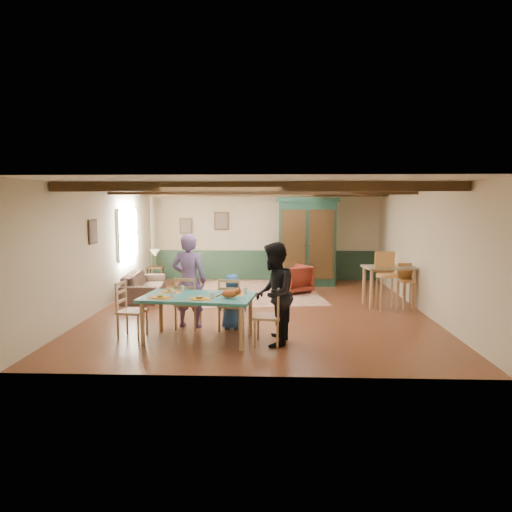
{
  "coord_description": "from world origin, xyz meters",
  "views": [
    {
      "loc": [
        0.28,
        -9.94,
        2.32
      ],
      "look_at": [
        -0.11,
        0.3,
        1.15
      ],
      "focal_mm": 32.0,
      "sensor_mm": 36.0,
      "label": 1
    }
  ],
  "objects_px": {
    "bar_stool_right": "(407,286)",
    "dining_chair_far_left": "(188,302)",
    "armchair": "(293,279)",
    "table_lamp": "(155,258)",
    "bar_stool_left": "(387,282)",
    "person_child": "(232,301)",
    "dining_chair_end_right": "(268,315)",
    "counter_table": "(388,286)",
    "dining_chair_end_left": "(132,310)",
    "sofa": "(144,285)",
    "armoire": "(307,242)",
    "person_woman": "(274,294)",
    "dining_table": "(198,318)",
    "end_table": "(156,276)",
    "cat": "(230,293)",
    "person_man": "(189,281)",
    "dining_chair_far_right": "(231,304)"
  },
  "relations": [
    {
      "from": "bar_stool_right",
      "to": "dining_chair_far_left",
      "type": "bearing_deg",
      "value": -166.04
    },
    {
      "from": "armchair",
      "to": "table_lamp",
      "type": "distance_m",
      "value": 3.99
    },
    {
      "from": "bar_stool_left",
      "to": "person_child",
      "type": "bearing_deg",
      "value": -158.72
    },
    {
      "from": "dining_chair_end_right",
      "to": "counter_table",
      "type": "bearing_deg",
      "value": 143.98
    },
    {
      "from": "dining_chair_end_left",
      "to": "bar_stool_right",
      "type": "distance_m",
      "value": 5.98
    },
    {
      "from": "dining_chair_end_right",
      "to": "sofa",
      "type": "distance_m",
      "value": 4.89
    },
    {
      "from": "sofa",
      "to": "armoire",
      "type": "bearing_deg",
      "value": -72.25
    },
    {
      "from": "dining_chair_end_right",
      "to": "bar_stool_right",
      "type": "relative_size",
      "value": 0.98
    },
    {
      "from": "person_woman",
      "to": "dining_chair_end_right",
      "type": "bearing_deg",
      "value": -90.0
    },
    {
      "from": "armchair",
      "to": "counter_table",
      "type": "distance_m",
      "value": 2.6
    },
    {
      "from": "counter_table",
      "to": "dining_table",
      "type": "bearing_deg",
      "value": -144.61
    },
    {
      "from": "armchair",
      "to": "end_table",
      "type": "xyz_separation_m",
      "value": [
        -3.87,
        0.88,
        -0.1
      ]
    },
    {
      "from": "armoire",
      "to": "counter_table",
      "type": "xyz_separation_m",
      "value": [
        1.65,
        -2.74,
        -0.78
      ]
    },
    {
      "from": "dining_chair_far_left",
      "to": "cat",
      "type": "distance_m",
      "value": 1.35
    },
    {
      "from": "table_lamp",
      "to": "bar_stool_left",
      "type": "relative_size",
      "value": 0.39
    },
    {
      "from": "person_child",
      "to": "armoire",
      "type": "height_order",
      "value": "armoire"
    },
    {
      "from": "person_man",
      "to": "dining_chair_end_right",
      "type": "bearing_deg",
      "value": 152.7
    },
    {
      "from": "bar_stool_right",
      "to": "cat",
      "type": "bearing_deg",
      "value": -150.88
    },
    {
      "from": "dining_chair_far_left",
      "to": "armchair",
      "type": "bearing_deg",
      "value": -114.13
    },
    {
      "from": "dining_chair_end_right",
      "to": "person_child",
      "type": "distance_m",
      "value": 1.13
    },
    {
      "from": "armchair",
      "to": "dining_table",
      "type": "bearing_deg",
      "value": 33.56
    },
    {
      "from": "person_man",
      "to": "armchair",
      "type": "bearing_deg",
      "value": -114.61
    },
    {
      "from": "counter_table",
      "to": "person_child",
      "type": "bearing_deg",
      "value": -149.49
    },
    {
      "from": "dining_chair_far_left",
      "to": "bar_stool_right",
      "type": "bearing_deg",
      "value": -151.21
    },
    {
      "from": "person_man",
      "to": "cat",
      "type": "relative_size",
      "value": 4.79
    },
    {
      "from": "person_man",
      "to": "bar_stool_left",
      "type": "bearing_deg",
      "value": -153.8
    },
    {
      "from": "dining_table",
      "to": "dining_chair_end_left",
      "type": "bearing_deg",
      "value": 173.05
    },
    {
      "from": "dining_chair_far_right",
      "to": "dining_chair_end_right",
      "type": "bearing_deg",
      "value": 136.17
    },
    {
      "from": "dining_chair_end_left",
      "to": "counter_table",
      "type": "bearing_deg",
      "value": -55.74
    },
    {
      "from": "dining_chair_far_right",
      "to": "armchair",
      "type": "bearing_deg",
      "value": -102.77
    },
    {
      "from": "dining_chair_end_right",
      "to": "sofa",
      "type": "relative_size",
      "value": 0.46
    },
    {
      "from": "table_lamp",
      "to": "dining_table",
      "type": "bearing_deg",
      "value": -68.12
    },
    {
      "from": "person_woman",
      "to": "armchair",
      "type": "bearing_deg",
      "value": -179.6
    },
    {
      "from": "counter_table",
      "to": "dining_chair_far_left",
      "type": "bearing_deg",
      "value": -154.9
    },
    {
      "from": "bar_stool_right",
      "to": "person_woman",
      "type": "bearing_deg",
      "value": -144.86
    },
    {
      "from": "dining_table",
      "to": "armchair",
      "type": "xyz_separation_m",
      "value": [
        1.79,
        4.3,
        -0.02
      ]
    },
    {
      "from": "dining_chair_end_right",
      "to": "dining_chair_far_right",
      "type": "bearing_deg",
      "value": -133.83
    },
    {
      "from": "dining_chair_far_left",
      "to": "table_lamp",
      "type": "xyz_separation_m",
      "value": [
        -1.76,
        4.38,
        0.3
      ]
    },
    {
      "from": "dining_chair_end_left",
      "to": "armchair",
      "type": "bearing_deg",
      "value": -28.65
    },
    {
      "from": "armchair",
      "to": "table_lamp",
      "type": "bearing_deg",
      "value": -46.54
    },
    {
      "from": "person_child",
      "to": "armoire",
      "type": "bearing_deg",
      "value": -103.03
    },
    {
      "from": "dining_chair_end_right",
      "to": "armoire",
      "type": "distance_m",
      "value": 5.79
    },
    {
      "from": "dining_chair_far_right",
      "to": "dining_chair_end_left",
      "type": "xyz_separation_m",
      "value": [
        -1.68,
        -0.54,
        0.0
      ]
    },
    {
      "from": "dining_table",
      "to": "dining_chair_far_left",
      "type": "distance_m",
      "value": 0.86
    },
    {
      "from": "dining_table",
      "to": "dining_chair_far_right",
      "type": "bearing_deg",
      "value": 54.0
    },
    {
      "from": "armchair",
      "to": "person_child",
      "type": "bearing_deg",
      "value": 36.22
    },
    {
      "from": "sofa",
      "to": "counter_table",
      "type": "bearing_deg",
      "value": -104.86
    },
    {
      "from": "dining_chair_far_left",
      "to": "bar_stool_right",
      "type": "xyz_separation_m",
      "value": [
        4.58,
        1.84,
        0.01
      ]
    },
    {
      "from": "dining_chair_end_right",
      "to": "bar_stool_right",
      "type": "height_order",
      "value": "bar_stool_right"
    },
    {
      "from": "cat",
      "to": "person_woman",
      "type": "bearing_deg",
      "value": 8.13
    }
  ]
}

